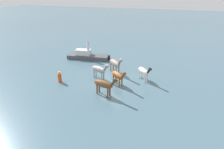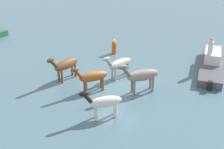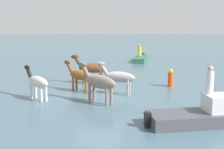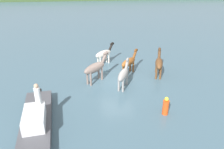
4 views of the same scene
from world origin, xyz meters
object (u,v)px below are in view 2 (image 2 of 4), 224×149
object	(u,v)px
horse_chestnut_trailing	(119,64)
horse_dun_straggler	(65,65)
horse_rear_stallion	(104,102)
person_watcher_seated	(211,47)
horse_lead	(92,77)
horse_dark_mare	(141,76)
boat_motor_center	(211,65)
buoy_channel_marker	(114,47)

from	to	relation	value
horse_chestnut_trailing	horse_dun_straggler	world-z (taller)	horse_dun_straggler
horse_chestnut_trailing	horse_dun_straggler	distance (m)	3.45
horse_rear_stallion	horse_chestnut_trailing	bearing A→B (deg)	-117.65
person_watcher_seated	horse_lead	bearing A→B (deg)	43.92
horse_dark_mare	horse_dun_straggler	distance (m)	4.98
horse_dun_straggler	horse_chestnut_trailing	bearing A→B (deg)	134.39
horse_lead	horse_rear_stallion	size ratio (longest dim) A/B	1.01
horse_dun_straggler	horse_rear_stallion	world-z (taller)	horse_dun_straggler
horse_rear_stallion	boat_motor_center	size ratio (longest dim) A/B	0.34
horse_lead	buoy_channel_marker	bearing A→B (deg)	-127.60
horse_dun_straggler	buoy_channel_marker	size ratio (longest dim) A/B	2.17
horse_lead	boat_motor_center	size ratio (longest dim) A/B	0.35
horse_chestnut_trailing	horse_rear_stallion	distance (m)	4.53
horse_rear_stallion	buoy_channel_marker	world-z (taller)	horse_rear_stallion
horse_dark_mare	person_watcher_seated	xyz separation A→B (m)	(-3.20, -4.59, 0.63)
horse_dark_mare	buoy_channel_marker	world-z (taller)	horse_dark_mare
horse_chestnut_trailing	buoy_channel_marker	distance (m)	4.02
horse_dark_mare	horse_lead	world-z (taller)	horse_dark_mare
horse_dark_mare	person_watcher_seated	bearing A→B (deg)	-170.11
horse_chestnut_trailing	horse_dun_straggler	xyz separation A→B (m)	(3.05, 1.61, 0.05)
horse_chestnut_trailing	boat_motor_center	xyz separation A→B (m)	(-5.32, -3.72, -0.69)
horse_lead	person_watcher_seated	xyz separation A→B (m)	(-5.92, -5.70, 0.77)
horse_rear_stallion	person_watcher_seated	size ratio (longest dim) A/B	1.64
horse_chestnut_trailing	horse_dun_straggler	size ratio (longest dim) A/B	0.93
horse_chestnut_trailing	horse_rear_stallion	world-z (taller)	horse_chestnut_trailing
horse_chestnut_trailing	horse_rear_stallion	size ratio (longest dim) A/B	1.18
person_watcher_seated	horse_dun_straggler	bearing A→B (deg)	31.89
horse_lead	horse_chestnut_trailing	xyz separation A→B (m)	(-0.81, -2.23, 0.02)
horse_chestnut_trailing	horse_rear_stallion	bearing A→B (deg)	37.37
horse_dark_mare	boat_motor_center	size ratio (longest dim) A/B	0.38
boat_motor_center	buoy_channel_marker	size ratio (longest dim) A/B	4.99
horse_dark_mare	horse_dun_straggler	size ratio (longest dim) A/B	0.87
horse_chestnut_trailing	person_watcher_seated	bearing A→B (deg)	148.62
horse_dark_mare	person_watcher_seated	distance (m)	5.63
buoy_channel_marker	horse_rear_stallion	bearing A→B (deg)	110.31
horse_dark_mare	horse_chestnut_trailing	size ratio (longest dim) A/B	0.94
horse_dun_straggler	person_watcher_seated	xyz separation A→B (m)	(-8.16, -5.08, 0.70)
horse_lead	person_watcher_seated	bearing A→B (deg)	175.35
horse_rear_stallion	person_watcher_seated	distance (m)	8.92
person_watcher_seated	buoy_channel_marker	distance (m)	7.14
horse_lead	boat_motor_center	distance (m)	8.56
horse_rear_stallion	horse_lead	bearing A→B (deg)	-90.82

